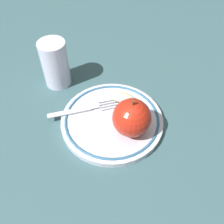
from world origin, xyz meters
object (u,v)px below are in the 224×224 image
Objects in this scene: apple_slice_front at (122,97)px; drinking_glass at (55,64)px; plate at (112,120)px; fork at (85,109)px; apple_red_whole at (132,118)px.

drinking_glass is at bearing -13.93° from apple_slice_front.
apple_slice_front is (-0.06, 0.01, 0.02)m from plate.
drinking_glass reaches higher than fork.
fork is (-0.01, -0.06, 0.01)m from plate.
fork is (-0.04, -0.11, -0.04)m from apple_red_whole.
apple_red_whole reaches higher than plate.
plate is 1.30× the size of fork.
plate is 0.07m from fork.
plate is at bearing 55.53° from drinking_glass.
drinking_glass reaches higher than plate.
apple_red_whole is 0.12m from fork.
drinking_glass is (-0.13, -0.20, 0.00)m from apple_red_whole.
drinking_glass is at bearing 110.53° from fork.
plate is 0.06m from apple_slice_front.
apple_slice_front reaches higher than fork.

